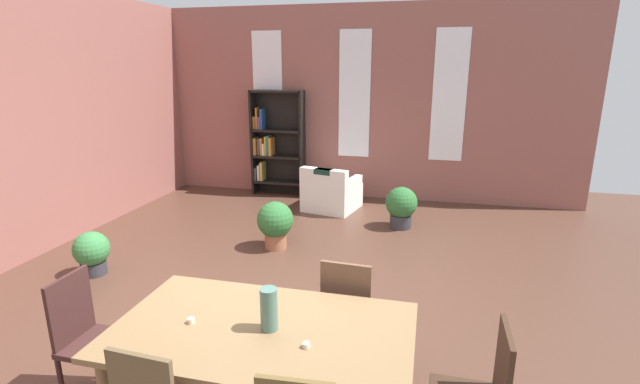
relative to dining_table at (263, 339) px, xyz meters
The scene contains 16 objects.
ground_plane 1.55m from the dining_table, 105.50° to the left, with size 11.32×11.32×0.00m, color #503327.
back_wall_brick 5.85m from the dining_table, 93.70° to the left, with size 7.85×0.12×3.35m, color #995A51.
window_pane_0 6.13m from the dining_table, 109.12° to the left, with size 0.55×0.02×2.18m, color white.
window_pane_1 5.81m from the dining_table, 93.74° to the left, with size 0.55×0.02×2.18m, color white.
window_pane_2 5.93m from the dining_table, 77.83° to the left, with size 0.55×0.02×2.18m, color white.
dining_table is the anchor object (origin of this frame).
vase_on_table 0.22m from the dining_table, ahead, with size 0.11×0.11×0.27m, color #4C7266.
tealight_candle_0 0.47m from the dining_table, behind, with size 0.04×0.04×0.03m, color silver.
tealight_candle_1 0.36m from the dining_table, 22.65° to the right, with size 0.04×0.04×0.03m, color silver.
dining_chair_head_left 1.32m from the dining_table, behind, with size 0.41×0.41×0.95m.
dining_chair_far_right 0.88m from the dining_table, 61.46° to the left, with size 0.42×0.42×0.95m.
bookshelf_tall 5.81m from the dining_table, 108.20° to the left, with size 0.97×0.29×1.91m.
armchair_white 4.85m from the dining_table, 97.07° to the left, with size 0.96×0.96×0.75m.
potted_plant_by_shelf 3.28m from the dining_table, 147.47° to the left, with size 0.40×0.40×0.51m.
potted_plant_corner 3.16m from the dining_table, 107.64° to the left, with size 0.48×0.48×0.63m.
potted_plant_window 4.23m from the dining_table, 81.77° to the left, with size 0.47×0.47×0.62m.
Camera 1 is at (1.30, -3.68, 2.33)m, focal length 25.56 mm.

